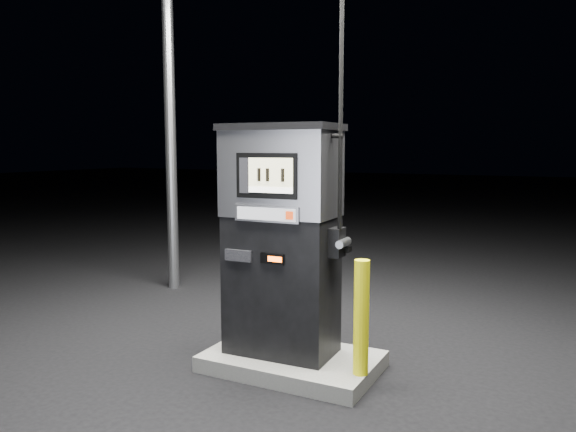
% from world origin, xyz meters
% --- Properties ---
extents(ground, '(80.00, 80.00, 0.00)m').
position_xyz_m(ground, '(0.00, 0.00, 0.00)').
color(ground, black).
rests_on(ground, ground).
extents(pump_island, '(1.60, 1.00, 0.15)m').
position_xyz_m(pump_island, '(0.00, 0.00, 0.07)').
color(pump_island, '#61615C').
rests_on(pump_island, ground).
extents(fuel_dispenser, '(1.20, 0.68, 4.50)m').
position_xyz_m(fuel_dispenser, '(-0.12, 0.01, 1.26)').
color(fuel_dispenser, black).
rests_on(fuel_dispenser, pump_island).
extents(bollard_left, '(0.12, 0.12, 0.80)m').
position_xyz_m(bollard_left, '(-0.55, -0.10, 0.55)').
color(bollard_left, '#FAF60D').
rests_on(bollard_left, pump_island).
extents(bollard_right, '(0.15, 0.15, 1.01)m').
position_xyz_m(bollard_right, '(0.74, -0.15, 0.65)').
color(bollard_right, '#FAF60D').
rests_on(bollard_right, pump_island).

